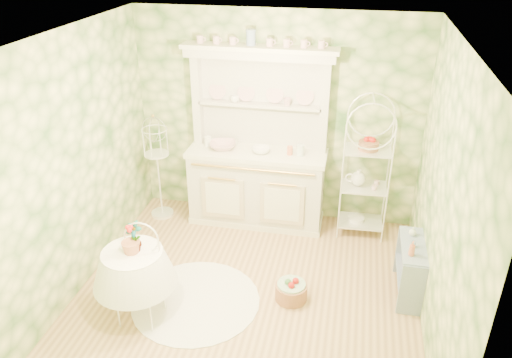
% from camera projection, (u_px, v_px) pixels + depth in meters
% --- Properties ---
extents(floor, '(3.60, 3.60, 0.00)m').
position_uv_depth(floor, '(247.00, 295.00, 5.36)').
color(floor, tan).
rests_on(floor, ground).
extents(ceiling, '(3.60, 3.60, 0.00)m').
position_uv_depth(ceiling, '(244.00, 40.00, 4.12)').
color(ceiling, white).
rests_on(ceiling, floor).
extents(wall_left, '(3.60, 3.60, 0.00)m').
position_uv_depth(wall_left, '(73.00, 167.00, 5.06)').
color(wall_left, beige).
rests_on(wall_left, floor).
extents(wall_right, '(3.60, 3.60, 0.00)m').
position_uv_depth(wall_right, '(443.00, 203.00, 4.42)').
color(wall_right, beige).
rests_on(wall_right, floor).
extents(wall_back, '(3.60, 3.60, 0.00)m').
position_uv_depth(wall_back, '(277.00, 119.00, 6.31)').
color(wall_back, beige).
rests_on(wall_back, floor).
extents(wall_front, '(3.60, 3.60, 0.00)m').
position_uv_depth(wall_front, '(183.00, 313.00, 3.17)').
color(wall_front, beige).
rests_on(wall_front, floor).
extents(kitchen_dresser, '(1.87, 0.61, 2.29)m').
position_uv_depth(kitchen_dresser, '(257.00, 141.00, 6.20)').
color(kitchen_dresser, silver).
rests_on(kitchen_dresser, floor).
extents(bakers_rack, '(0.59, 0.43, 1.85)m').
position_uv_depth(bakers_rack, '(366.00, 167.00, 6.04)').
color(bakers_rack, white).
rests_on(bakers_rack, floor).
extents(side_shelf, '(0.29, 0.69, 0.58)m').
position_uv_depth(side_shelf, '(409.00, 270.00, 5.27)').
color(side_shelf, '#8498B3').
rests_on(side_shelf, floor).
extents(round_table, '(0.75, 0.75, 0.80)m').
position_uv_depth(round_table, '(135.00, 278.00, 4.99)').
color(round_table, white).
rests_on(round_table, floor).
extents(cafe_chair, '(0.36, 0.36, 0.76)m').
position_uv_depth(cafe_chair, '(139.00, 288.00, 4.88)').
color(cafe_chair, white).
rests_on(cafe_chair, floor).
extents(birdcage_stand, '(0.35, 0.35, 1.43)m').
position_uv_depth(birdcage_stand, '(158.00, 168.00, 6.51)').
color(birdcage_stand, white).
rests_on(birdcage_stand, floor).
extents(floor_basket, '(0.43, 0.43, 0.21)m').
position_uv_depth(floor_basket, '(291.00, 291.00, 5.26)').
color(floor_basket, '#A76E4C').
rests_on(floor_basket, floor).
extents(lace_rug, '(1.63, 1.63, 0.01)m').
position_uv_depth(lace_rug, '(196.00, 301.00, 5.27)').
color(lace_rug, white).
rests_on(lace_rug, floor).
extents(bowl_floral, '(0.39, 0.39, 0.08)m').
position_uv_depth(bowl_floral, '(223.00, 148.00, 6.33)').
color(bowl_floral, white).
rests_on(bowl_floral, kitchen_dresser).
extents(bowl_white, '(0.30, 0.30, 0.07)m').
position_uv_depth(bowl_white, '(261.00, 152.00, 6.21)').
color(bowl_white, white).
rests_on(bowl_white, kitchen_dresser).
extents(cup_left, '(0.12, 0.12, 0.09)m').
position_uv_depth(cup_left, '(235.00, 100.00, 6.17)').
color(cup_left, white).
rests_on(cup_left, kitchen_dresser).
extents(cup_right, '(0.10, 0.10, 0.09)m').
position_uv_depth(cup_right, '(287.00, 103.00, 6.06)').
color(cup_right, white).
rests_on(cup_right, kitchen_dresser).
extents(potted_geranium, '(0.19, 0.15, 0.32)m').
position_uv_depth(potted_geranium, '(135.00, 239.00, 4.80)').
color(potted_geranium, '#3F7238').
rests_on(potted_geranium, round_table).
extents(bottle_amber, '(0.08, 0.08, 0.16)m').
position_uv_depth(bottle_amber, '(412.00, 250.00, 4.93)').
color(bottle_amber, '#D16E48').
rests_on(bottle_amber, side_shelf).
extents(bottle_blue, '(0.06, 0.06, 0.10)m').
position_uv_depth(bottle_blue, '(413.00, 244.00, 5.07)').
color(bottle_blue, '#7A94BA').
rests_on(bottle_blue, side_shelf).
extents(bottle_glass, '(0.09, 0.09, 0.10)m').
position_uv_depth(bottle_glass, '(413.00, 233.00, 5.26)').
color(bottle_glass, silver).
rests_on(bottle_glass, side_shelf).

